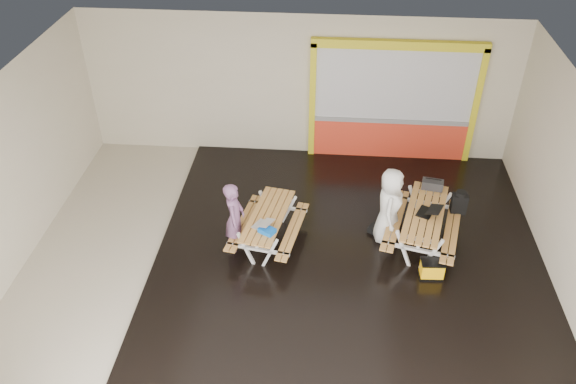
# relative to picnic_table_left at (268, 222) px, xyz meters

# --- Properties ---
(room) EXTENTS (10.02, 8.02, 3.52)m
(room) POSITION_rel_picnic_table_left_xyz_m (0.36, -0.48, 1.19)
(room) COLOR beige
(room) RESTS_ON ground
(deck) EXTENTS (7.50, 7.98, 0.05)m
(deck) POSITION_rel_picnic_table_left_xyz_m (1.61, -0.48, -0.54)
(deck) COLOR black
(deck) RESTS_ON room
(kiosk) EXTENTS (3.88, 0.16, 3.00)m
(kiosk) POSITION_rel_picnic_table_left_xyz_m (2.56, 3.45, 0.88)
(kiosk) COLOR #F64025
(kiosk) RESTS_ON room
(picnic_table_left) EXTENTS (1.53, 2.00, 0.73)m
(picnic_table_left) POSITION_rel_picnic_table_left_xyz_m (0.00, 0.00, 0.00)
(picnic_table_left) COLOR #BB8645
(picnic_table_left) RESTS_ON deck
(picnic_table_right) EXTENTS (1.79, 2.26, 0.80)m
(picnic_table_right) POSITION_rel_picnic_table_left_xyz_m (3.04, 0.24, 0.05)
(picnic_table_right) COLOR #BB8645
(picnic_table_right) RESTS_ON deck
(person_left) EXTENTS (0.39, 0.58, 1.57)m
(person_left) POSITION_rel_picnic_table_left_xyz_m (-0.62, -0.21, 0.21)
(person_left) COLOR #7C5079
(person_left) RESTS_ON deck
(person_right) EXTENTS (0.63, 0.87, 1.65)m
(person_right) POSITION_rel_picnic_table_left_xyz_m (2.35, 0.33, 0.28)
(person_right) COLOR white
(person_right) RESTS_ON deck
(laptop_left) EXTENTS (0.46, 0.45, 0.15)m
(laptop_left) POSITION_rel_picnic_table_left_xyz_m (-0.06, -0.35, 0.22)
(laptop_left) COLOR silver
(laptop_left) RESTS_ON picnic_table_left
(laptop_right) EXTENTS (0.55, 0.53, 0.18)m
(laptop_right) POSITION_rel_picnic_table_left_xyz_m (3.09, 0.20, 0.30)
(laptop_right) COLOR black
(laptop_right) RESTS_ON picnic_table_right
(blue_pouch) EXTENTS (0.36, 0.33, 0.09)m
(blue_pouch) POSITION_rel_picnic_table_left_xyz_m (0.04, -0.52, 0.21)
(blue_pouch) COLOR blue
(blue_pouch) RESTS_ON picnic_table_left
(toolbox) EXTENTS (0.46, 0.29, 0.25)m
(toolbox) POSITION_rel_picnic_table_left_xyz_m (3.26, 1.05, 0.34)
(toolbox) COLOR black
(toolbox) RESTS_ON picnic_table_right
(backpack) EXTENTS (0.31, 0.20, 0.51)m
(backpack) POSITION_rel_picnic_table_left_xyz_m (3.77, 0.72, 0.16)
(backpack) COLOR black
(backpack) RESTS_ON picnic_table_right
(dark_case) EXTENTS (0.46, 0.44, 0.14)m
(dark_case) POSITION_rel_picnic_table_left_xyz_m (2.21, 0.45, -0.44)
(dark_case) COLOR black
(dark_case) RESTS_ON deck
(fluke_bag) EXTENTS (0.45, 0.31, 0.38)m
(fluke_bag) POSITION_rel_picnic_table_left_xyz_m (3.13, -0.75, -0.33)
(fluke_bag) COLOR black
(fluke_bag) RESTS_ON deck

